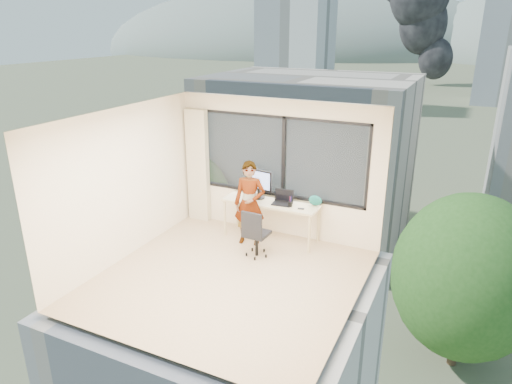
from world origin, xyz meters
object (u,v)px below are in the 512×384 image
Objects in this scene: desk at (271,220)px; laptop at (282,198)px; chair at (257,232)px; monitor at (259,184)px; handbag at (315,200)px; person at (250,203)px; game_console at (255,192)px.

desk is 4.81× the size of laptop.
chair is 1.58× the size of monitor.
laptop reaches higher than handbag.
person is 5.20× the size of game_console.
chair is 0.63m from person.
handbag reaches higher than desk.
monitor is 1.10m from handbag.
monitor is (-0.28, 0.06, 0.66)m from desk.
person is 6.43× the size of handbag.
monitor is 0.56m from laptop.
game_console is (-0.15, 0.17, -0.25)m from monitor.
desk is 0.94m from handbag.
desk is at bearing -2.46° from monitor.
desk is 0.55m from laptop.
handbag is (1.08, 0.10, -0.19)m from monitor.
desk is 7.38× the size of handbag.
chair is at bearing -57.66° from monitor.
handbag is (0.80, 0.16, 0.47)m from desk.
desk is 0.76m from chair.
laptop is at bearing -28.09° from game_console.
person is at bearing -79.38° from monitor.
handbag reaches higher than game_console.
chair is 1.06m from monitor.
person is at bearing -80.36° from game_console.
game_console is at bearing 92.63° from person.
laptop is at bearing -11.97° from desk.
handbag is (0.74, 0.92, 0.40)m from chair.
laptop is 0.60m from handbag.
laptop is 1.53× the size of handbag.
chair is (0.06, -0.76, 0.07)m from desk.
chair reaches higher than game_console.
monitor is (-0.34, 0.82, 0.59)m from chair.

